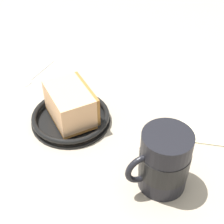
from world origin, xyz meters
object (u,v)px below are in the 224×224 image
cake_slice (71,104)px  tea_mug (164,161)px  folded_napkin (211,122)px  teaspoon (31,78)px  small_plate (71,117)px

cake_slice → tea_mug: (16.00, -14.85, 1.16)cm
tea_mug → folded_napkin: tea_mug is taller
folded_napkin → tea_mug: bearing=-127.9°
cake_slice → folded_napkin: size_ratio=1.06×
cake_slice → teaspoon: size_ratio=1.14×
cake_slice → tea_mug: size_ratio=1.17×
teaspoon → folded_napkin: bearing=-21.0°
tea_mug → teaspoon: (-26.90, 28.98, -5.05)cm
folded_napkin → teaspoon: bearing=159.0°
cake_slice → teaspoon: cake_slice is taller
cake_slice → folded_napkin: (27.19, -0.45, -3.94)cm
tea_mug → folded_napkin: (11.19, 14.39, -5.10)cm
small_plate → folded_napkin: bearing=-0.7°
tea_mug → teaspoon: tea_mug is taller
teaspoon → cake_slice: bearing=-52.4°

